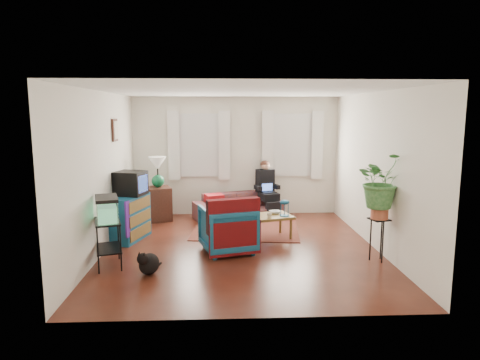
{
  "coord_description": "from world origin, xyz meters",
  "views": [
    {
      "loc": [
        -0.34,
        -6.94,
        2.26
      ],
      "look_at": [
        0.0,
        0.4,
        1.1
      ],
      "focal_mm": 32.0,
      "sensor_mm": 36.0,
      "label": 1
    }
  ],
  "objects_px": {
    "dresser": "(129,218)",
    "aquarium_stand": "(109,243)",
    "plant_stand": "(378,240)",
    "side_table": "(159,204)",
    "sofa": "(238,202)",
    "armchair": "(228,227)",
    "coffee_table": "(263,227)"
  },
  "relations": [
    {
      "from": "sofa",
      "to": "armchair",
      "type": "bearing_deg",
      "value": -115.33
    },
    {
      "from": "sofa",
      "to": "dresser",
      "type": "height_order",
      "value": "dresser"
    },
    {
      "from": "sofa",
      "to": "aquarium_stand",
      "type": "distance_m",
      "value": 3.47
    },
    {
      "from": "side_table",
      "to": "plant_stand",
      "type": "distance_m",
      "value": 4.59
    },
    {
      "from": "aquarium_stand",
      "to": "side_table",
      "type": "bearing_deg",
      "value": 66.14
    },
    {
      "from": "side_table",
      "to": "coffee_table",
      "type": "relative_size",
      "value": 0.69
    },
    {
      "from": "sofa",
      "to": "dresser",
      "type": "bearing_deg",
      "value": -162.85
    },
    {
      "from": "sofa",
      "to": "dresser",
      "type": "xyz_separation_m",
      "value": [
        -2.03,
        -1.46,
        0.04
      ]
    },
    {
      "from": "sofa",
      "to": "armchair",
      "type": "height_order",
      "value": "armchair"
    },
    {
      "from": "plant_stand",
      "to": "coffee_table",
      "type": "bearing_deg",
      "value": 143.28
    },
    {
      "from": "aquarium_stand",
      "to": "coffee_table",
      "type": "relative_size",
      "value": 0.67
    },
    {
      "from": "dresser",
      "to": "coffee_table",
      "type": "xyz_separation_m",
      "value": [
        2.41,
        -0.09,
        -0.19
      ]
    },
    {
      "from": "sofa",
      "to": "plant_stand",
      "type": "xyz_separation_m",
      "value": [
        2.03,
        -2.77,
        -0.03
      ]
    },
    {
      "from": "coffee_table",
      "to": "side_table",
      "type": "bearing_deg",
      "value": 127.38
    },
    {
      "from": "side_table",
      "to": "dresser",
      "type": "relative_size",
      "value": 0.8
    },
    {
      "from": "dresser",
      "to": "armchair",
      "type": "height_order",
      "value": "armchair"
    },
    {
      "from": "sofa",
      "to": "armchair",
      "type": "relative_size",
      "value": 2.23
    },
    {
      "from": "armchair",
      "to": "coffee_table",
      "type": "xyz_separation_m",
      "value": [
        0.65,
        0.67,
        -0.2
      ]
    },
    {
      "from": "dresser",
      "to": "plant_stand",
      "type": "distance_m",
      "value": 4.27
    },
    {
      "from": "side_table",
      "to": "armchair",
      "type": "xyz_separation_m",
      "value": [
        1.42,
        -2.13,
        0.06
      ]
    },
    {
      "from": "dresser",
      "to": "plant_stand",
      "type": "height_order",
      "value": "dresser"
    },
    {
      "from": "dresser",
      "to": "side_table",
      "type": "bearing_deg",
      "value": 92.51
    },
    {
      "from": "dresser",
      "to": "aquarium_stand",
      "type": "xyz_separation_m",
      "value": [
        -0.01,
        -1.36,
        -0.05
      ]
    },
    {
      "from": "dresser",
      "to": "plant_stand",
      "type": "relative_size",
      "value": 1.33
    },
    {
      "from": "aquarium_stand",
      "to": "coffee_table",
      "type": "height_order",
      "value": "aquarium_stand"
    },
    {
      "from": "dresser",
      "to": "coffee_table",
      "type": "height_order",
      "value": "dresser"
    },
    {
      "from": "side_table",
      "to": "coffee_table",
      "type": "height_order",
      "value": "side_table"
    },
    {
      "from": "armchair",
      "to": "plant_stand",
      "type": "height_order",
      "value": "armchair"
    },
    {
      "from": "aquarium_stand",
      "to": "armchair",
      "type": "bearing_deg",
      "value": 2.35
    },
    {
      "from": "side_table",
      "to": "aquarium_stand",
      "type": "relative_size",
      "value": 1.03
    },
    {
      "from": "sofa",
      "to": "aquarium_stand",
      "type": "relative_size",
      "value": 2.69
    },
    {
      "from": "plant_stand",
      "to": "aquarium_stand",
      "type": "bearing_deg",
      "value": -179.37
    }
  ]
}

